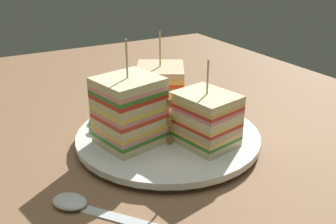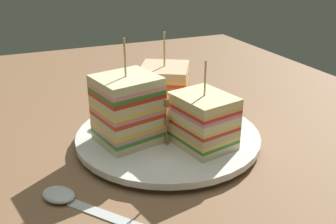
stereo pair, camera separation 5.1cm
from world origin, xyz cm
name	(u,v)px [view 1 (the left image)]	position (x,y,z in cm)	size (l,w,h in cm)	color
ground_plane	(168,148)	(0.00, 0.00, -0.90)	(115.90, 86.52, 1.80)	#855F41
plate	(168,136)	(0.00, 0.00, 0.93)	(24.70, 24.70, 1.54)	white
sandwich_wedge_0	(160,92)	(5.26, -1.71, 5.34)	(9.59, 9.33, 12.50)	beige
sandwich_wedge_1	(130,112)	(-0.31, 5.53, 5.85)	(8.18, 8.60, 13.35)	beige
sandwich_wedge_2	(206,119)	(-4.86, -2.64, 4.86)	(8.33, 7.26, 11.00)	beige
chip_pile	(173,118)	(1.24, -1.57, 2.77)	(6.39, 6.41, 2.90)	#DFC974
salad_garnish	(105,123)	(5.85, 6.79, 2.06)	(7.92, 6.34, 1.24)	#539D33
spoon	(85,206)	(-8.59, 14.52, 0.41)	(13.13, 11.11, 1.00)	silver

